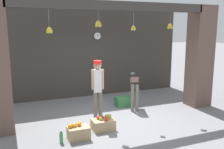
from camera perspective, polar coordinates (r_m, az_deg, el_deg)
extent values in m
plane|color=slate|center=(7.25, 1.24, -10.33)|extent=(60.00, 60.00, 0.00)
cube|color=#38332D|center=(9.48, -5.47, 4.89)|extent=(7.46, 0.12, 3.29)
cube|color=brown|center=(8.74, 19.43, 3.82)|extent=(0.70, 0.60, 3.29)
cube|color=#3D3833|center=(6.90, 0.95, 15.43)|extent=(5.56, 0.24, 0.24)
cylinder|color=#B2AD99|center=(6.37, -14.26, 12.41)|extent=(0.01, 0.01, 0.44)
ellipsoid|color=yellow|center=(6.38, -13.77, 9.78)|extent=(0.11, 0.06, 0.16)
ellipsoid|color=yellow|center=(6.40, -13.95, 9.78)|extent=(0.09, 0.10, 0.17)
ellipsoid|color=yellow|center=(6.41, -14.26, 9.76)|extent=(0.07, 0.11, 0.17)
ellipsoid|color=yellow|center=(6.38, -14.48, 9.75)|extent=(0.10, 0.08, 0.17)
ellipsoid|color=yellow|center=(6.35, -14.44, 9.75)|extent=(0.10, 0.08, 0.17)
ellipsoid|color=yellow|center=(6.33, -14.16, 9.76)|extent=(0.07, 0.11, 0.17)
ellipsoid|color=yellow|center=(6.34, -13.86, 9.77)|extent=(0.09, 0.10, 0.17)
cylinder|color=#B2AD99|center=(6.65, -3.17, 13.35)|extent=(0.01, 0.01, 0.28)
ellipsoid|color=gold|center=(6.66, -2.77, 11.47)|extent=(0.12, 0.06, 0.18)
ellipsoid|color=gold|center=(6.69, -3.27, 11.46)|extent=(0.06, 0.12, 0.18)
ellipsoid|color=gold|center=(6.63, -3.52, 11.47)|extent=(0.12, 0.06, 0.18)
ellipsoid|color=gold|center=(6.60, -3.02, 11.47)|extent=(0.06, 0.12, 0.18)
cylinder|color=#B2AD99|center=(7.12, 4.94, 12.66)|extent=(0.01, 0.01, 0.40)
ellipsoid|color=yellow|center=(7.13, 5.17, 10.51)|extent=(0.10, 0.05, 0.15)
ellipsoid|color=yellow|center=(7.15, 4.77, 10.52)|extent=(0.05, 0.10, 0.15)
ellipsoid|color=yellow|center=(7.10, 4.64, 10.52)|extent=(0.10, 0.05, 0.15)
ellipsoid|color=yellow|center=(7.09, 5.04, 10.52)|extent=(0.05, 0.10, 0.15)
cylinder|color=#B2AD99|center=(7.70, 13.23, 12.51)|extent=(0.01, 0.01, 0.34)
ellipsoid|color=yellow|center=(7.72, 13.43, 10.66)|extent=(0.12, 0.06, 0.18)
ellipsoid|color=yellow|center=(7.73, 12.96, 10.68)|extent=(0.06, 0.12, 0.18)
ellipsoid|color=yellow|center=(7.67, 12.88, 10.68)|extent=(0.12, 0.06, 0.18)
ellipsoid|color=yellow|center=(7.66, 13.35, 10.66)|extent=(0.06, 0.12, 0.18)
cylinder|color=#6B665B|center=(7.06, -2.67, -7.30)|extent=(0.11, 0.11, 0.85)
cylinder|color=#6B665B|center=(7.05, -3.81, -7.35)|extent=(0.11, 0.11, 0.85)
cube|color=white|center=(6.86, -3.31, -1.43)|extent=(0.23, 0.21, 0.64)
cylinder|color=tan|center=(6.87, -2.15, -1.08)|extent=(0.06, 0.06, 0.56)
cylinder|color=tan|center=(6.84, -4.48, -1.15)|extent=(0.06, 0.06, 0.56)
sphere|color=tan|center=(6.78, -3.35, 2.10)|extent=(0.22, 0.22, 0.22)
cylinder|color=red|center=(6.77, -3.35, 2.88)|extent=(0.22, 0.22, 0.08)
cube|color=red|center=(6.66, -3.25, 2.47)|extent=(0.21, 0.16, 0.01)
cylinder|color=#6B665B|center=(7.87, 4.72, -5.36)|extent=(0.11, 0.11, 0.86)
cylinder|color=#6B665B|center=(7.88, 5.74, -5.35)|extent=(0.11, 0.11, 0.86)
cube|color=brown|center=(8.04, 5.09, -1.29)|extent=(0.44, 0.67, 0.32)
sphere|color=black|center=(8.41, 4.85, -0.20)|extent=(0.21, 0.21, 0.21)
cube|color=tan|center=(6.11, -7.65, -13.11)|extent=(0.51, 0.35, 0.30)
sphere|color=orange|center=(6.08, -7.52, -11.26)|extent=(0.10, 0.10, 0.10)
sphere|color=orange|center=(6.08, -8.53, -11.28)|extent=(0.10, 0.10, 0.10)
sphere|color=orange|center=(6.04, -9.14, -11.45)|extent=(0.10, 0.10, 0.10)
sphere|color=orange|center=(6.14, -7.47, -11.02)|extent=(0.10, 0.10, 0.10)
sphere|color=orange|center=(6.00, -9.58, -11.62)|extent=(0.10, 0.10, 0.10)
sphere|color=orange|center=(6.04, -8.70, -11.43)|extent=(0.10, 0.10, 0.10)
cube|color=tan|center=(6.58, -2.05, -11.34)|extent=(0.57, 0.40, 0.27)
sphere|color=#99B238|center=(6.64, -1.21, -9.46)|extent=(0.10, 0.10, 0.10)
sphere|color=#99B238|center=(6.65, -0.55, -9.43)|extent=(0.10, 0.10, 0.10)
sphere|color=#99B238|center=(6.46, -2.53, -10.04)|extent=(0.10, 0.10, 0.10)
sphere|color=red|center=(6.56, -2.32, -9.73)|extent=(0.10, 0.10, 0.10)
sphere|color=red|center=(6.53, -3.14, -9.82)|extent=(0.10, 0.10, 0.10)
sphere|color=red|center=(6.44, -1.29, -10.12)|extent=(0.10, 0.10, 0.10)
sphere|color=#99B238|center=(6.55, -0.87, -9.74)|extent=(0.10, 0.10, 0.10)
cube|color=#387A42|center=(8.45, 2.65, -6.16)|extent=(0.53, 0.38, 0.31)
cylinder|color=#38934C|center=(5.99, -11.54, -14.02)|extent=(0.08, 0.08, 0.25)
cylinder|color=black|center=(5.93, -11.59, -12.81)|extent=(0.04, 0.04, 0.03)
cylinder|color=black|center=(9.48, -3.38, 8.80)|extent=(0.27, 0.01, 0.27)
cylinder|color=white|center=(9.47, -3.36, 8.79)|extent=(0.26, 0.02, 0.26)
cube|color=black|center=(9.45, -3.33, 8.96)|extent=(0.01, 0.01, 0.07)
cube|color=black|center=(9.47, -3.11, 8.80)|extent=(0.10, 0.01, 0.01)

